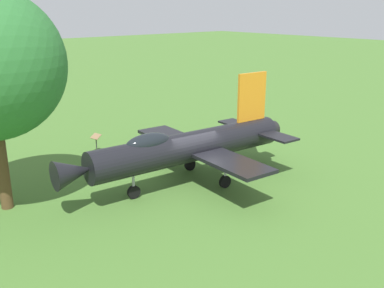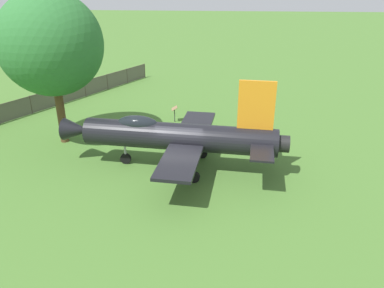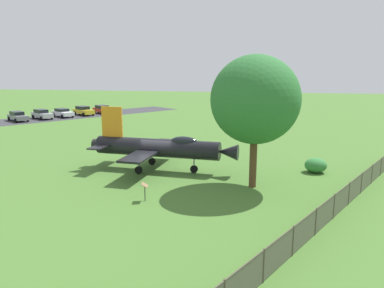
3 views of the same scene
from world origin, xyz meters
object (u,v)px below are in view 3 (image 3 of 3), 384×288
(display_jet, at_px, (161,147))
(parked_car_yellow, at_px, (83,111))
(shade_tree, at_px, (255,100))
(parked_car_white, at_px, (63,113))
(parked_car_gray, at_px, (18,116))
(info_plaque, at_px, (145,187))
(shrub_near_fence, at_px, (316,165))
(parked_car_silver, at_px, (42,114))
(parked_car_red, at_px, (103,109))

(display_jet, distance_m, parked_car_yellow, 39.34)
(shade_tree, distance_m, parked_car_white, 45.81)
(parked_car_white, bearing_deg, parked_car_gray, -92.94)
(info_plaque, bearing_deg, shrub_near_fence, 127.31)
(shade_tree, xyz_separation_m, info_plaque, (4.03, -6.49, -5.16))
(parked_car_gray, bearing_deg, shrub_near_fence, 9.26)
(shade_tree, height_order, parked_car_yellow, shade_tree)
(parked_car_white, bearing_deg, parked_car_silver, -92.93)
(parked_car_yellow, bearing_deg, parked_car_gray, -93.05)
(shrub_near_fence, bearing_deg, parked_car_red, -135.80)
(display_jet, bearing_deg, shrub_near_fence, 12.56)
(info_plaque, height_order, parked_car_silver, parked_car_silver)
(shade_tree, relative_size, parked_car_gray, 1.84)
(display_jet, xyz_separation_m, parked_car_red, (-35.11, -20.44, -1.13))
(display_jet, height_order, info_plaque, display_jet)
(shrub_near_fence, height_order, parked_car_white, parked_car_white)
(shade_tree, distance_m, shrub_near_fence, 8.58)
(parked_car_white, relative_size, parked_car_gray, 0.98)
(shade_tree, xyz_separation_m, shrub_near_fence, (-4.58, 4.81, -5.44))
(shade_tree, relative_size, parked_car_red, 1.88)
(parked_car_red, bearing_deg, parked_car_white, -86.44)
(display_jet, bearing_deg, parked_car_silver, 140.63)
(shrub_near_fence, distance_m, parked_car_yellow, 46.29)
(shade_tree, height_order, parked_car_silver, shade_tree)
(shade_tree, bearing_deg, parked_car_yellow, -139.46)
(parked_car_white, bearing_deg, shrub_near_fence, -2.36)
(shade_tree, relative_size, shrub_near_fence, 5.26)
(parked_car_gray, bearing_deg, parked_car_yellow, 89.87)
(info_plaque, relative_size, parked_car_silver, 0.24)
(display_jet, distance_m, parked_car_silver, 37.79)
(parked_car_red, relative_size, parked_car_gray, 0.98)
(shrub_near_fence, distance_m, parked_car_silver, 46.33)
(info_plaque, relative_size, parked_car_yellow, 0.24)
(parked_car_white, relative_size, parked_car_silver, 1.00)
(parked_car_silver, distance_m, parked_car_gray, 3.73)
(info_plaque, distance_m, parked_car_gray, 42.79)
(parked_car_silver, bearing_deg, shrub_near_fence, 1.83)
(display_jet, bearing_deg, parked_car_gray, 146.30)
(shade_tree, height_order, parked_car_gray, shade_tree)
(info_plaque, xyz_separation_m, parked_car_white, (-36.14, -25.76, -0.11))
(parked_car_red, bearing_deg, parked_car_yellow, -86.38)
(display_jet, distance_m, shade_tree, 8.91)
(parked_car_silver, bearing_deg, parked_car_red, 87.08)
(parked_car_yellow, bearing_deg, shade_tree, -15.37)
(parked_car_white, bearing_deg, display_jet, -15.22)
(parked_car_silver, bearing_deg, parked_car_yellow, 87.03)
(display_jet, distance_m, parked_car_gray, 37.51)
(display_jet, bearing_deg, shade_tree, -17.05)
(shrub_near_fence, height_order, parked_car_red, parked_car_red)
(parked_car_red, height_order, parked_car_white, parked_car_red)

